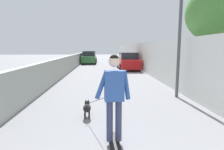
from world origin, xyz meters
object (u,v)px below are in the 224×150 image
at_px(skateboard, 114,141).
at_px(car_near, 128,61).
at_px(tree_right_mid, 216,12).
at_px(lamp_post, 180,22).
at_px(car_far, 89,58).
at_px(person_skateboarder, 114,91).
at_px(dog, 87,108).

height_order(skateboard, car_near, car_near).
distance_m(tree_right_mid, lamp_post, 2.35).
height_order(tree_right_mid, car_far, tree_right_mid).
relative_size(tree_right_mid, person_skateboarder, 2.74).
bearing_deg(car_far, person_skateboarder, -174.85).
bearing_deg(tree_right_mid, skateboard, 134.49).
bearing_deg(car_near, tree_right_mid, -163.30).
relative_size(skateboard, dog, 0.43).
bearing_deg(car_near, lamp_post, -176.49).
height_order(skateboard, person_skateboarder, person_skateboarder).
bearing_deg(tree_right_mid, person_skateboarder, 134.49).
relative_size(lamp_post, person_skateboarder, 2.43).
bearing_deg(skateboard, tree_right_mid, -45.51).
height_order(skateboard, dog, dog).
distance_m(person_skateboarder, car_near, 13.57).
height_order(lamp_post, car_near, lamp_post).
xyz_separation_m(lamp_post, car_near, (9.78, 0.60, -2.21)).
relative_size(tree_right_mid, lamp_post, 1.13).
bearing_deg(person_skateboarder, car_near, -9.17).
distance_m(lamp_post, car_near, 10.04).
distance_m(skateboard, car_near, 13.58).
relative_size(dog, car_far, 0.47).
relative_size(skateboard, car_far, 0.20).
relative_size(tree_right_mid, car_near, 1.18).
height_order(tree_right_mid, skateboard, tree_right_mid).
bearing_deg(person_skateboarder, tree_right_mid, -45.51).
xyz_separation_m(car_near, car_far, (6.79, 3.98, -0.00)).
distance_m(tree_right_mid, dog, 7.05).
height_order(tree_right_mid, car_near, tree_right_mid).
bearing_deg(dog, lamp_post, -59.33).
distance_m(lamp_post, dog, 4.79).
bearing_deg(lamp_post, person_skateboarder, 142.59).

